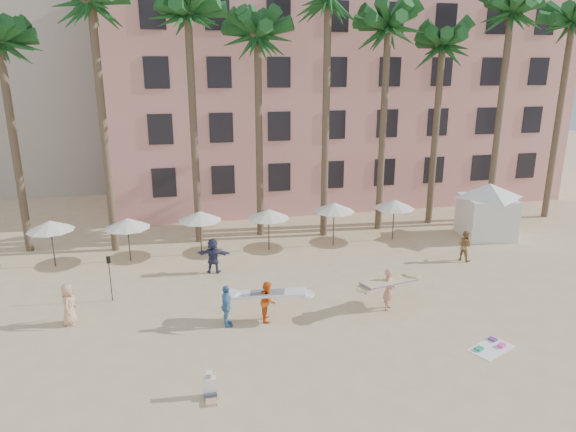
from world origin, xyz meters
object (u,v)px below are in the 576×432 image
at_px(carrier_yellow, 389,287).
at_px(carrier_white, 268,299).
at_px(pink_hotel, 332,98).
at_px(cabana, 488,205).

distance_m(carrier_yellow, carrier_white, 5.52).
bearing_deg(carrier_white, carrier_yellow, -2.11).
xyz_separation_m(pink_hotel, cabana, (6.12, -14.05, -5.93)).
distance_m(cabana, carrier_white, 17.80).
bearing_deg(carrier_yellow, carrier_white, 177.89).
bearing_deg(cabana, carrier_yellow, -141.02).
height_order(pink_hotel, carrier_white, pink_hotel).
height_order(pink_hotel, cabana, pink_hotel).
distance_m(cabana, carrier_yellow, 13.26).
bearing_deg(cabana, carrier_white, -152.81).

